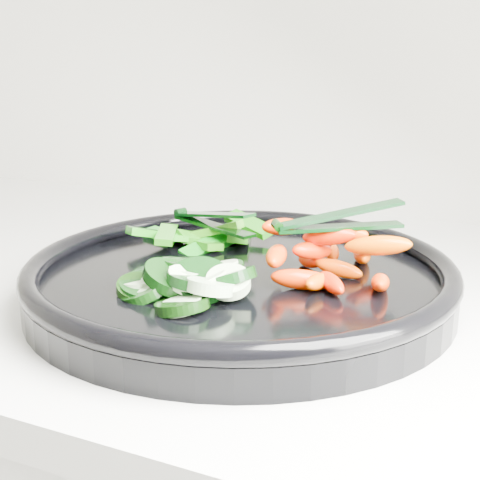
% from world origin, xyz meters
% --- Properties ---
extents(veggie_tray, '(0.46, 0.46, 0.04)m').
position_xyz_m(veggie_tray, '(-0.08, 1.63, 0.95)').
color(veggie_tray, black).
rests_on(veggie_tray, counter).
extents(cucumber_pile, '(0.13, 0.11, 0.04)m').
position_xyz_m(cucumber_pile, '(-0.10, 1.56, 0.96)').
color(cucumber_pile, black).
rests_on(cucumber_pile, veggie_tray).
extents(carrot_pile, '(0.14, 0.13, 0.05)m').
position_xyz_m(carrot_pile, '(-0.00, 1.65, 0.97)').
color(carrot_pile, red).
rests_on(carrot_pile, veggie_tray).
extents(pepper_pile, '(0.13, 0.12, 0.04)m').
position_xyz_m(pepper_pile, '(-0.15, 1.70, 0.96)').
color(pepper_pile, '#226A0A').
rests_on(pepper_pile, veggie_tray).
extents(tong_carrot, '(0.10, 0.08, 0.02)m').
position_xyz_m(tong_carrot, '(0.00, 1.66, 1.00)').
color(tong_carrot, black).
rests_on(tong_carrot, carrot_pile).
extents(tong_pepper, '(0.11, 0.06, 0.02)m').
position_xyz_m(tong_pepper, '(-0.14, 1.70, 0.98)').
color(tong_pepper, black).
rests_on(tong_pepper, pepper_pile).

